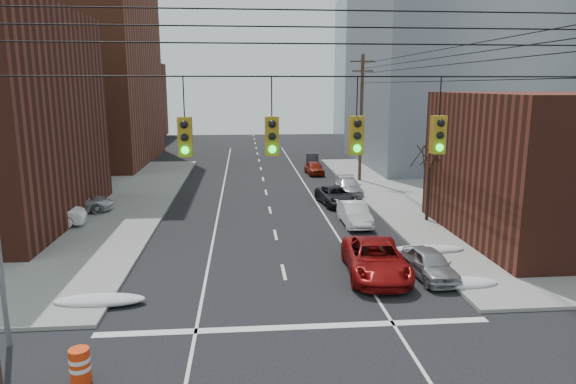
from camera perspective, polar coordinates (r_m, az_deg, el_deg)
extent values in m
cube|color=brown|center=(62.65, -26.97, 16.58)|extent=(24.00, 20.00, 30.00)
cube|color=#4E2117|center=(87.64, -21.35, 9.39)|extent=(22.00, 18.00, 12.00)
cube|color=gray|center=(59.29, 19.32, 15.08)|extent=(22.00, 20.00, 25.00)
cube|color=gray|center=(84.25, 13.16, 13.22)|extent=(20.00, 18.00, 22.00)
cylinder|color=#473323|center=(45.44, 8.13, 7.99)|extent=(0.28, 0.28, 11.00)
cube|color=#473323|center=(45.39, 8.31, 14.17)|extent=(2.20, 0.12, 0.12)
cube|color=#473323|center=(45.36, 8.28, 13.16)|extent=(1.80, 0.12, 0.12)
cylinder|color=black|center=(13.29, 2.57, 12.71)|extent=(17.00, 0.04, 0.04)
cylinder|color=black|center=(13.26, -11.52, 10.33)|extent=(0.03, 0.03, 1.00)
cube|color=olive|center=(13.32, -11.35, 6.03)|extent=(0.35, 0.30, 1.00)
sphere|color=black|center=(13.12, -11.48, 7.35)|extent=(0.20, 0.20, 0.20)
sphere|color=black|center=(13.15, -11.43, 5.96)|extent=(0.20, 0.20, 0.20)
sphere|color=#0CE526|center=(13.19, -11.37, 4.58)|extent=(0.20, 0.20, 0.20)
cylinder|color=black|center=(13.20, -1.83, 10.55)|extent=(0.03, 0.03, 1.00)
cube|color=olive|center=(13.26, -1.80, 6.23)|extent=(0.35, 0.30, 1.00)
sphere|color=black|center=(13.06, -1.77, 7.55)|extent=(0.20, 0.20, 0.20)
sphere|color=black|center=(13.09, -1.76, 6.16)|extent=(0.20, 0.20, 0.20)
sphere|color=#0CE526|center=(13.12, -1.75, 4.77)|extent=(0.20, 0.20, 0.20)
cylinder|color=black|center=(13.50, 7.69, 10.48)|extent=(0.03, 0.03, 1.00)
cube|color=olive|center=(13.56, 7.58, 6.25)|extent=(0.35, 0.30, 1.00)
sphere|color=black|center=(13.37, 7.77, 7.55)|extent=(0.20, 0.20, 0.20)
sphere|color=black|center=(13.39, 7.74, 6.18)|extent=(0.20, 0.20, 0.20)
sphere|color=#0CE526|center=(13.43, 7.70, 4.82)|extent=(0.20, 0.20, 0.20)
cylinder|color=black|center=(14.14, 16.56, 10.16)|extent=(0.03, 0.03, 1.00)
cube|color=olive|center=(14.20, 16.33, 6.13)|extent=(0.35, 0.30, 1.00)
sphere|color=black|center=(14.02, 16.66, 7.36)|extent=(0.20, 0.20, 0.20)
sphere|color=black|center=(14.04, 16.58, 6.06)|extent=(0.20, 0.20, 0.20)
sphere|color=#0CE526|center=(14.07, 16.50, 4.76)|extent=(0.20, 0.20, 0.20)
cylinder|color=black|center=(32.91, 15.28, -0.30)|extent=(0.20, 0.20, 3.50)
cylinder|color=black|center=(32.76, 16.06, 3.73)|extent=(0.27, 0.82, 1.19)
cylinder|color=black|center=(33.12, 15.53, 3.99)|extent=(1.17, 0.54, 1.38)
cylinder|color=black|center=(33.05, 14.37, 4.10)|extent=(1.44, 1.00, 1.48)
cylinder|color=black|center=(32.44, 14.80, 3.73)|extent=(0.17, 0.84, 1.19)
cylinder|color=black|center=(31.97, 15.01, 3.76)|extent=(0.82, 0.99, 1.40)
cylinder|color=black|center=(31.74, 16.15, 3.70)|extent=(1.74, 0.21, 1.43)
cylinder|color=black|center=(32.43, 16.19, 3.65)|extent=(0.48, 0.73, 1.20)
ellipsoid|color=silver|center=(21.60, -20.19, -11.23)|extent=(3.50, 1.08, 0.42)
ellipsoid|color=silver|center=(23.18, 18.87, -9.55)|extent=(3.00, 1.08, 0.42)
ellipsoid|color=silver|center=(27.10, 15.06, -6.21)|extent=(4.00, 1.08, 0.42)
imported|color=maroon|center=(23.47, 9.70, -7.33)|extent=(2.99, 5.75, 1.55)
imported|color=#A3A2A6|center=(23.74, 15.49, -7.71)|extent=(1.77, 3.87, 1.29)
imported|color=white|center=(31.65, 7.40, -2.42)|extent=(1.49, 4.20, 1.38)
imported|color=black|center=(36.91, 5.33, -0.42)|extent=(2.67, 4.81, 1.27)
imported|color=#B5B6BA|center=(40.36, 6.74, 0.61)|extent=(1.97, 4.49, 1.28)
imported|color=maroon|center=(49.35, 2.93, 2.68)|extent=(1.73, 3.76, 1.25)
imported|color=black|center=(55.18, 2.70, 3.64)|extent=(1.73, 3.87, 1.23)
imported|color=white|center=(33.55, -25.55, -2.27)|extent=(4.88, 2.33, 1.54)
imported|color=silver|center=(36.66, -22.43, -1.11)|extent=(4.93, 2.95, 1.28)
imported|color=silver|center=(45.45, -28.07, 0.85)|extent=(4.60, 2.66, 1.47)
cylinder|color=red|center=(16.57, -22.11, -17.48)|extent=(0.66, 0.66, 1.04)
cylinder|color=white|center=(16.47, -22.16, -16.84)|extent=(0.68, 0.68, 0.13)
cylinder|color=white|center=(16.59, -22.09, -17.64)|extent=(0.68, 0.68, 0.13)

